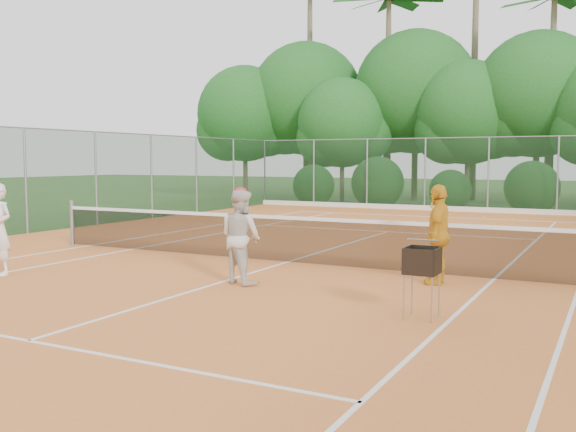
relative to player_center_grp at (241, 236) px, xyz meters
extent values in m
plane|color=#284D1B|center=(-0.35, 2.28, -0.83)|extent=(120.00, 120.00, 0.00)
cube|color=orange|center=(-0.35, 2.28, -0.82)|extent=(18.00, 36.00, 0.02)
cylinder|color=gray|center=(-6.29, 2.28, -0.26)|extent=(0.10, 0.10, 1.10)
cube|color=black|center=(-0.35, 2.28, -0.35)|extent=(11.87, 0.03, 0.86)
cube|color=white|center=(-0.35, 2.28, 0.12)|extent=(11.87, 0.04, 0.07)
imported|color=beige|center=(0.00, 0.00, -0.01)|extent=(0.93, 0.82, 1.60)
ellipsoid|color=red|center=(0.00, 0.00, 0.76)|extent=(0.22, 0.22, 0.14)
imported|color=gold|center=(2.97, 1.51, 0.03)|extent=(0.51, 1.03, 1.69)
cylinder|color=gray|center=(3.21, -1.14, -0.51)|extent=(0.02, 0.02, 0.60)
cylinder|color=gray|center=(3.58, -0.77, -0.51)|extent=(0.02, 0.02, 0.60)
cube|color=black|center=(3.39, -0.96, -0.03)|extent=(0.41, 0.41, 0.35)
sphere|color=#C8D732|center=(1.31, 14.52, -0.78)|extent=(0.07, 0.07, 0.07)
sphere|color=#CDD431|center=(-0.07, 15.14, -0.78)|extent=(0.07, 0.07, 0.07)
sphere|color=#CED732|center=(2.38, 13.89, -0.78)|extent=(0.07, 0.07, 0.07)
cube|color=white|center=(-0.35, 14.17, -0.81)|extent=(11.03, 0.06, 0.01)
cube|color=white|center=(-5.84, 2.28, -0.81)|extent=(0.06, 23.77, 0.01)
cube|color=white|center=(-4.46, 2.28, -0.81)|extent=(0.06, 23.77, 0.01)
cube|color=white|center=(3.76, 2.28, -0.81)|extent=(0.06, 23.77, 0.01)
cube|color=white|center=(-0.35, 8.68, -0.81)|extent=(8.23, 0.06, 0.01)
cube|color=white|center=(-0.35, -4.12, -0.81)|extent=(8.23, 0.06, 0.01)
cube|color=white|center=(-0.35, 2.28, -0.81)|extent=(0.06, 12.80, 0.01)
cube|color=#19381E|center=(-0.35, 17.28, 0.69)|extent=(18.00, 0.02, 3.00)
cylinder|color=gray|center=(-9.35, 17.28, 0.69)|extent=(0.07, 0.07, 3.00)
cylinder|color=gray|center=(-9.35, 17.28, 0.69)|extent=(0.07, 0.07, 3.00)
cylinder|color=brown|center=(-12.85, 21.28, 1.05)|extent=(0.26, 0.26, 3.75)
sphere|color=#1B511B|center=(-12.85, 21.28, 3.82)|extent=(5.25, 5.25, 5.25)
cylinder|color=brown|center=(-9.85, 22.78, 1.37)|extent=(0.30, 0.30, 4.40)
sphere|color=#1B511B|center=(-9.85, 22.78, 4.63)|extent=(6.16, 6.16, 6.16)
cylinder|color=brown|center=(-6.85, 20.78, 0.77)|extent=(0.22, 0.22, 3.20)
sphere|color=#1B511B|center=(-6.85, 20.78, 3.14)|extent=(4.48, 4.48, 4.48)
cylinder|color=brown|center=(-3.85, 23.28, 1.42)|extent=(0.31, 0.31, 4.50)
sphere|color=#1B511B|center=(-3.85, 23.28, 4.75)|extent=(6.30, 6.30, 6.30)
cylinder|color=brown|center=(-0.85, 21.78, 0.92)|extent=(0.24, 0.24, 3.50)
sphere|color=#1B511B|center=(-0.85, 21.78, 3.51)|extent=(4.90, 4.90, 4.90)
cylinder|color=brown|center=(2.15, 22.28, 1.22)|extent=(0.28, 0.28, 4.10)
sphere|color=#1B511B|center=(2.15, 22.28, 4.26)|extent=(5.74, 5.74, 5.74)
cone|color=brown|center=(-10.35, 24.28, 5.67)|extent=(0.44, 0.44, 13.00)
cone|color=brown|center=(-5.35, 23.28, 4.67)|extent=(0.44, 0.44, 11.00)
cone|color=brown|center=(-1.35, 25.28, 6.67)|extent=(0.44, 0.44, 15.00)
cone|color=brown|center=(2.65, 22.78, 4.17)|extent=(0.44, 0.44, 10.00)
camera|label=1|loc=(5.68, -9.17, 1.28)|focal=40.00mm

